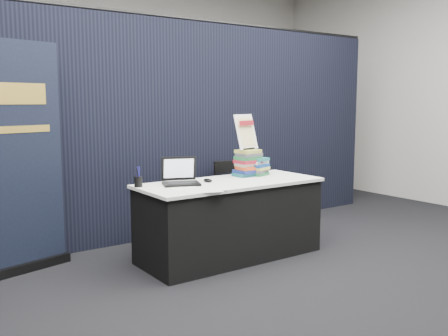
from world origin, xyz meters
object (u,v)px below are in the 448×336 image
Objects in this scene: display_table at (230,219)px; laptop at (179,178)px; book_stack_tall at (248,163)px; pullup_banner at (19,172)px; info_sign at (246,132)px; book_stack_short at (258,167)px; stacking_chair at (235,193)px.

laptop reaches higher than display_table.
book_stack_tall is at bearing 27.03° from display_table.
pullup_banner reaches higher than display_table.
laptop is 0.19× the size of pullup_banner.
info_sign is at bearing -27.77° from pullup_banner.
info_sign reaches higher than book_stack_tall.
display_table is at bearing -161.53° from info_sign.
info_sign is (0.00, 0.03, 0.31)m from book_stack_tall.
stacking_chair is at bearing 78.09° from book_stack_short.
book_stack_short is 0.69m from stacking_chair.
display_table is 0.93m from stacking_chair.
book_stack_tall is 1.07× the size of book_stack_short.
pullup_banner reaches higher than info_sign.
book_stack_tall is 0.73× the size of info_sign.
display_table is 1.97m from pullup_banner.
stacking_chair is (0.23, 0.53, -0.43)m from book_stack_tall.
info_sign reaches higher than stacking_chair.
info_sign is 0.18× the size of pullup_banner.
info_sign reaches higher than book_stack_short.
display_table is at bearing -161.66° from book_stack_short.
info_sign is at bearing 90.00° from book_stack_tall.
info_sign reaches higher than laptop.
info_sign reaches higher than display_table.
book_stack_tall is (0.35, 0.18, 0.51)m from display_table.
pullup_banner is at bearing 165.74° from book_stack_short.
laptop is 0.85m from book_stack_tall.
info_sign is at bearing 153.68° from book_stack_short.
book_stack_tall is (0.85, 0.05, 0.08)m from laptop.
book_stack_short is at bearing -28.47° from pullup_banner.
pullup_banner reaches higher than book_stack_short.
book_stack_tall reaches higher than stacking_chair.
laptop is 1.44× the size of book_stack_tall.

